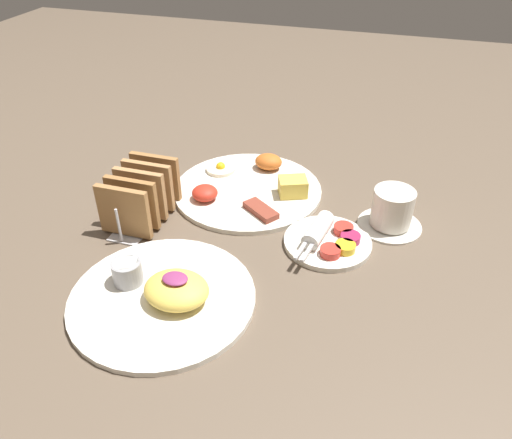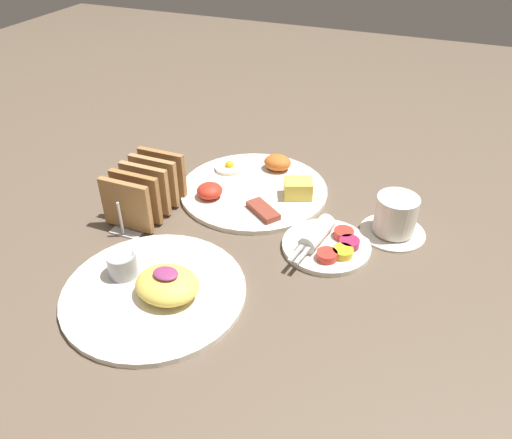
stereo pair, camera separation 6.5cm
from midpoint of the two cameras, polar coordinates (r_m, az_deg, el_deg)
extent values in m
plane|color=brown|center=(0.92, -1.48, -2.17)|extent=(3.00, 3.00, 0.00)
cylinder|color=silver|center=(1.05, 1.53, 3.37)|extent=(0.31, 0.31, 0.01)
cube|color=#E5C64C|center=(1.01, 6.67, 3.50)|extent=(0.07, 0.06, 0.04)
ellipsoid|color=#C66023|center=(1.11, 4.17, 6.49)|extent=(0.06, 0.05, 0.03)
cylinder|color=#F4EACC|center=(1.11, -1.35, 5.91)|extent=(0.06, 0.06, 0.01)
sphere|color=yellow|center=(1.11, -1.35, 6.18)|extent=(0.02, 0.02, 0.02)
ellipsoid|color=red|center=(1.01, -3.47, 3.27)|extent=(0.05, 0.05, 0.03)
cube|color=brown|center=(0.96, 2.76, 0.99)|extent=(0.08, 0.07, 0.01)
cylinder|color=silver|center=(0.90, 10.09, -3.08)|extent=(0.16, 0.16, 0.01)
cylinder|color=red|center=(0.86, 10.28, -4.06)|extent=(0.04, 0.04, 0.01)
cylinder|color=gold|center=(0.88, 12.00, -3.72)|extent=(0.04, 0.04, 0.01)
cylinder|color=#99234C|center=(0.90, 12.67, -2.72)|extent=(0.04, 0.04, 0.01)
cylinder|color=red|center=(0.92, 12.00, -1.64)|extent=(0.04, 0.04, 0.01)
cylinder|color=white|center=(0.89, 9.06, -1.63)|extent=(0.05, 0.09, 0.03)
cube|color=silver|center=(0.84, 7.56, -4.14)|extent=(0.01, 0.05, 0.00)
cube|color=silver|center=(0.85, 6.82, -3.88)|extent=(0.01, 0.05, 0.00)
cylinder|color=silver|center=(0.81, -9.27, -8.26)|extent=(0.29, 0.29, 0.01)
ellipsoid|color=#EAC651|center=(0.78, -7.76, -7.47)|extent=(0.11, 0.09, 0.04)
ellipsoid|color=#8C3366|center=(0.77, -7.89, -6.20)|extent=(0.04, 0.03, 0.01)
cylinder|color=#99999E|center=(0.83, -12.86, -5.10)|extent=(0.05, 0.05, 0.04)
cylinder|color=white|center=(0.82, -13.01, -4.25)|extent=(0.04, 0.04, 0.01)
cube|color=#B7B7BC|center=(1.00, -10.36, 1.01)|extent=(0.06, 0.18, 0.01)
cube|color=#9C6E40|center=(0.93, -12.69, 1.55)|extent=(0.10, 0.01, 0.10)
cube|color=olive|center=(0.95, -11.66, 2.54)|extent=(0.10, 0.01, 0.10)
cube|color=#A7794B|center=(0.97, -10.67, 3.49)|extent=(0.10, 0.01, 0.10)
cube|color=#A57749|center=(1.00, -9.73, 4.39)|extent=(0.10, 0.01, 0.10)
cube|color=olive|center=(1.02, -8.83, 5.26)|extent=(0.10, 0.01, 0.10)
cylinder|color=#B7B7BC|center=(0.92, -13.30, 0.10)|extent=(0.01, 0.01, 0.07)
cylinder|color=#B7B7BC|center=(1.04, -8.17, 5.14)|extent=(0.01, 0.01, 0.07)
cylinder|color=silver|center=(0.97, 17.20, -1.36)|extent=(0.12, 0.12, 0.01)
cylinder|color=silver|center=(0.95, 17.60, 0.54)|extent=(0.08, 0.08, 0.07)
cylinder|color=#381E0F|center=(0.93, 17.92, 2.06)|extent=(0.06, 0.06, 0.01)
camera|label=1|loc=(0.03, -87.95, 1.44)|focal=35.00mm
camera|label=2|loc=(0.03, 92.05, -1.44)|focal=35.00mm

